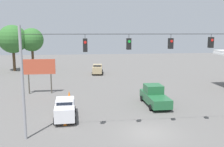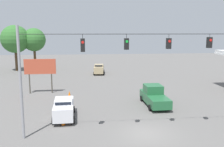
% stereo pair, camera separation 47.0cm
% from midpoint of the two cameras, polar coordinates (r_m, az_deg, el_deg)
% --- Properties ---
extents(ground_plane, '(140.00, 140.00, 0.00)m').
position_cam_midpoint_polar(ground_plane, '(20.31, 8.46, -13.40)').
color(ground_plane, '#605E5B').
extents(overhead_signal_span, '(18.82, 0.38, 8.33)m').
position_cam_midpoint_polar(overhead_signal_span, '(18.99, 8.54, 1.59)').
color(overhead_signal_span, '#939399').
rests_on(overhead_signal_span, ground_plane).
extents(sedan_white_parked_shoulder, '(2.07, 4.65, 1.84)m').
position_cam_midpoint_polar(sedan_white_parked_shoulder, '(23.47, -10.38, -7.76)').
color(sedan_white_parked_shoulder, silver).
rests_on(sedan_white_parked_shoulder, ground_plane).
extents(sedan_tan_withflow_deep, '(2.28, 4.42, 1.83)m').
position_cam_midpoint_polar(sedan_tan_withflow_deep, '(46.97, -2.72, 1.06)').
color(sedan_tan_withflow_deep, tan).
rests_on(sedan_tan_withflow_deep, ground_plane).
extents(pickup_truck_green_crossing_near, '(2.25, 5.57, 2.12)m').
position_cam_midpoint_polar(pickup_truck_green_crossing_near, '(27.52, 10.11, -5.14)').
color(pickup_truck_green_crossing_near, '#236038').
rests_on(pickup_truck_green_crossing_near, ground_plane).
extents(traffic_cone_nearest, '(0.33, 0.33, 0.68)m').
position_cam_midpoint_polar(traffic_cone_nearest, '(22.00, -10.45, -10.66)').
color(traffic_cone_nearest, orange).
rests_on(traffic_cone_nearest, ground_plane).
extents(traffic_cone_second, '(0.33, 0.33, 0.68)m').
position_cam_midpoint_polar(traffic_cone_second, '(25.33, -10.15, -7.93)').
color(traffic_cone_second, orange).
rests_on(traffic_cone_second, ground_plane).
extents(traffic_cone_third, '(0.33, 0.33, 0.68)m').
position_cam_midpoint_polar(traffic_cone_third, '(28.36, -9.40, -6.00)').
color(traffic_cone_third, orange).
rests_on(traffic_cone_third, ground_plane).
extents(traffic_cone_fourth, '(0.33, 0.33, 0.68)m').
position_cam_midpoint_polar(traffic_cone_fourth, '(31.28, -9.30, -4.53)').
color(traffic_cone_fourth, orange).
rests_on(traffic_cone_fourth, ground_plane).
extents(roadside_billboard, '(3.98, 0.16, 4.45)m').
position_cam_midpoint_polar(roadside_billboard, '(33.08, -15.73, 1.07)').
color(roadside_billboard, '#4C473D').
rests_on(roadside_billboard, ground_plane).
extents(tree_horizon_left, '(5.58, 5.58, 9.21)m').
position_cam_midpoint_polar(tree_horizon_left, '(53.88, -21.05, 7.33)').
color(tree_horizon_left, '#4C3823').
rests_on(tree_horizon_left, ground_plane).
extents(tree_horizon_right, '(4.74, 4.74, 8.61)m').
position_cam_midpoint_polar(tree_horizon_right, '(54.09, -17.16, 7.34)').
color(tree_horizon_right, '#4C3823').
rests_on(tree_horizon_right, ground_plane).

